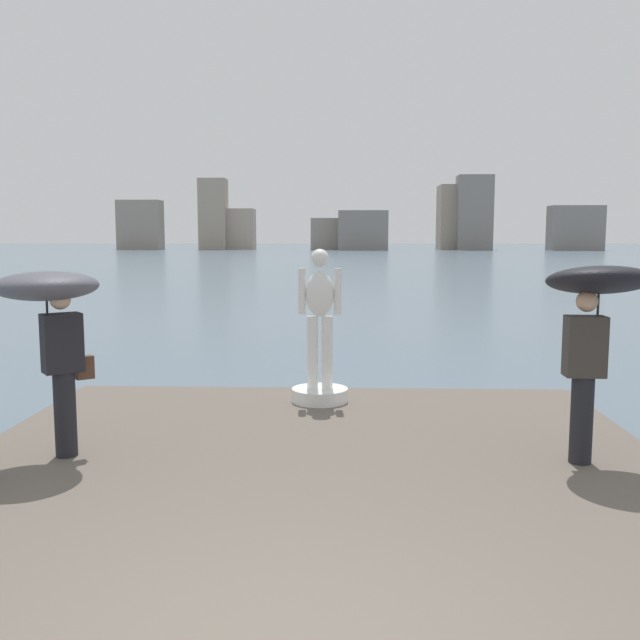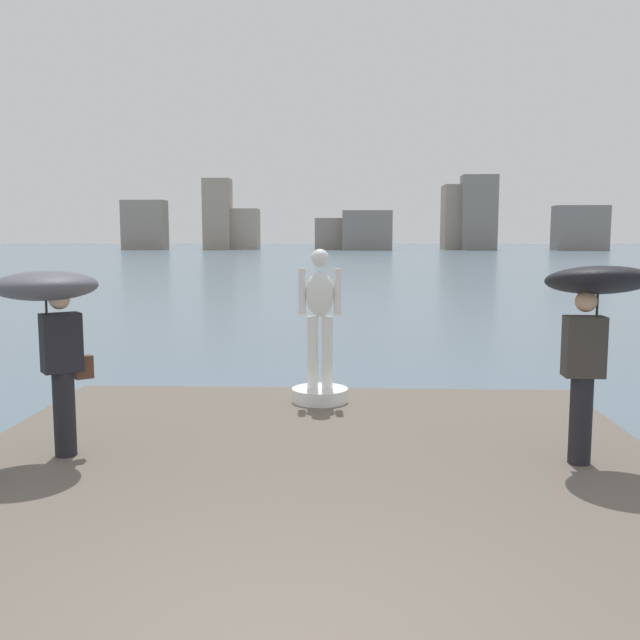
{
  "view_description": "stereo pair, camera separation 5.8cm",
  "coord_description": "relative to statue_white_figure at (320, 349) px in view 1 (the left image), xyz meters",
  "views": [
    {
      "loc": [
        0.33,
        -3.37,
        2.66
      ],
      "look_at": [
        0.0,
        5.77,
        1.55
      ],
      "focal_mm": 39.09,
      "sensor_mm": 36.0,
      "label": 1
    },
    {
      "loc": [
        0.39,
        -3.36,
        2.66
      ],
      "look_at": [
        0.0,
        5.77,
        1.55
      ],
      "focal_mm": 39.09,
      "sensor_mm": 36.0,
      "label": 2
    }
  ],
  "objects": [
    {
      "name": "onlooker_left",
      "position": [
        -2.61,
        -2.5,
        0.81
      ],
      "size": [
        1.44,
        1.44,
        1.93
      ],
      "color": "black",
      "rests_on": "pier"
    },
    {
      "name": "statue_white_figure",
      "position": [
        0.0,
        0.0,
        0.0
      ],
      "size": [
        0.77,
        0.77,
        2.08
      ],
      "color": "white",
      "rests_on": "pier"
    },
    {
      "name": "ground_plane",
      "position": [
        0.01,
        34.03,
        -1.13
      ],
      "size": [
        400.0,
        400.0,
        0.0
      ],
      "primitive_type": "plane",
      "color": "slate"
    },
    {
      "name": "distant_skyline",
      "position": [
        3.75,
        124.53,
        4.03
      ],
      "size": [
        90.24,
        13.31,
        13.86
      ],
      "color": "gray",
      "rests_on": "ground"
    },
    {
      "name": "pier",
      "position": [
        0.01,
        -4.05,
        -0.93
      ],
      "size": [
        7.23,
        9.84,
        0.4
      ],
      "primitive_type": "cube",
      "color": "#60564C",
      "rests_on": "ground"
    },
    {
      "name": "onlooker_right",
      "position": [
        2.79,
        -2.47,
        0.84
      ],
      "size": [
        1.04,
        1.07,
        2.04
      ],
      "color": "black",
      "rests_on": "pier"
    }
  ]
}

